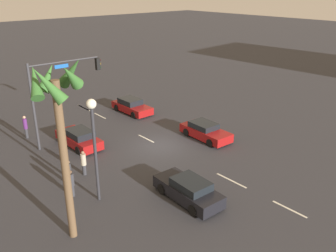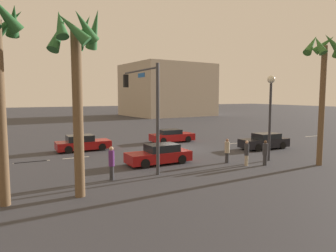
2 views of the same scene
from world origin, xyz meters
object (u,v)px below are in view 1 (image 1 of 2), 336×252
at_px(pedestrian_3, 84,162).
at_px(car_2, 188,190).
at_px(traffic_signal, 57,88).
at_px(streetlamp, 94,132).
at_px(car_3, 132,106).
at_px(pedestrian_0, 69,172).
at_px(pedestrian_2, 71,183).
at_px(pedestrian_1, 25,126).
at_px(car_0, 79,138).
at_px(palm_tree_1, 59,108).
at_px(car_1, 205,131).

bearing_deg(pedestrian_3, car_2, -154.88).
height_order(traffic_signal, streetlamp, traffic_signal).
bearing_deg(car_3, pedestrian_0, 128.08).
bearing_deg(pedestrian_2, streetlamp, -143.93).
distance_m(car_3, pedestrian_1, 10.28).
height_order(car_0, palm_tree_1, palm_tree_1).
bearing_deg(traffic_signal, pedestrian_2, 157.91).
distance_m(pedestrian_0, pedestrian_1, 9.27).
xyz_separation_m(car_1, streetlamp, (-2.07, 11.31, 3.73)).
xyz_separation_m(car_3, palm_tree_1, (-13.30, 13.22, 6.21)).
xyz_separation_m(pedestrian_0, palm_tree_1, (-4.64, 2.17, 5.92)).
bearing_deg(streetlamp, palm_tree_1, 126.93).
relative_size(car_1, palm_tree_1, 0.50).
height_order(car_3, palm_tree_1, palm_tree_1).
xyz_separation_m(car_0, pedestrian_0, (-4.99, 3.34, 0.29)).
xyz_separation_m(streetlamp, pedestrian_0, (2.61, 0.53, -3.43)).
distance_m(pedestrian_1, pedestrian_3, 8.65).
relative_size(car_0, pedestrian_0, 2.64).
distance_m(car_3, traffic_signal, 9.59).
bearing_deg(traffic_signal, car_2, -171.47).
bearing_deg(pedestrian_1, car_2, -166.48).
relative_size(car_2, pedestrian_2, 2.65).
distance_m(car_0, pedestrian_0, 6.01).
distance_m(pedestrian_1, palm_tree_1, 15.33).
bearing_deg(palm_tree_1, traffic_signal, -23.49).
bearing_deg(pedestrian_0, car_3, -51.92).
distance_m(car_0, streetlamp, 8.92).
bearing_deg(pedestrian_3, pedestrian_1, 3.62).
relative_size(car_3, pedestrian_0, 2.64).
xyz_separation_m(pedestrian_1, pedestrian_2, (-10.47, 1.27, -0.13)).
bearing_deg(car_0, palm_tree_1, 150.22).
bearing_deg(pedestrian_2, car_0, -31.48).
height_order(car_2, streetlamp, streetlamp).
relative_size(car_1, pedestrian_0, 2.62).
bearing_deg(car_1, pedestrian_3, 83.80).
xyz_separation_m(traffic_signal, pedestrian_1, (2.86, 1.81, -3.53)).
bearing_deg(streetlamp, pedestrian_2, 36.07).
height_order(pedestrian_1, palm_tree_1, palm_tree_1).
height_order(car_0, pedestrian_3, pedestrian_3).
bearing_deg(pedestrian_3, palm_tree_1, 146.12).
height_order(pedestrian_0, pedestrian_3, pedestrian_0).
bearing_deg(car_0, car_1, -123.07).
height_order(traffic_signal, palm_tree_1, palm_tree_1).
height_order(car_0, pedestrian_0, pedestrian_0).
bearing_deg(car_0, traffic_signal, 27.71).
bearing_deg(pedestrian_2, pedestrian_0, -20.94).
relative_size(streetlamp, pedestrian_3, 3.60).
relative_size(car_1, pedestrian_2, 2.63).
distance_m(car_1, car_3, 9.24).
height_order(car_0, pedestrian_1, pedestrian_1).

